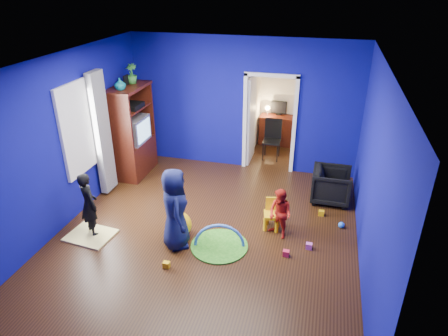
% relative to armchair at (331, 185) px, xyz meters
% --- Properties ---
extents(floor, '(5.00, 5.50, 0.01)m').
position_rel_armchair_xyz_m(floor, '(-2.02, -1.63, -0.34)').
color(floor, black).
rests_on(floor, ground).
extents(ceiling, '(5.00, 5.50, 0.01)m').
position_rel_armchair_xyz_m(ceiling, '(-2.02, -1.63, 2.56)').
color(ceiling, white).
rests_on(ceiling, wall_back).
extents(wall_back, '(5.00, 0.02, 2.90)m').
position_rel_armchair_xyz_m(wall_back, '(-2.02, 1.12, 1.11)').
color(wall_back, '#0A0B77').
rests_on(wall_back, floor).
extents(wall_front, '(5.00, 0.02, 2.90)m').
position_rel_armchair_xyz_m(wall_front, '(-2.02, -4.38, 1.11)').
color(wall_front, '#0A0B77').
rests_on(wall_front, floor).
extents(wall_left, '(0.02, 5.50, 2.90)m').
position_rel_armchair_xyz_m(wall_left, '(-4.52, -1.63, 1.11)').
color(wall_left, '#0A0B77').
rests_on(wall_left, floor).
extents(wall_right, '(0.02, 5.50, 2.90)m').
position_rel_armchair_xyz_m(wall_right, '(0.48, -1.63, 1.11)').
color(wall_right, '#0A0B77').
rests_on(wall_right, floor).
extents(alcove, '(1.00, 1.75, 2.50)m').
position_rel_armchair_xyz_m(alcove, '(-1.42, 1.99, 0.91)').
color(alcove, silver).
rests_on(alcove, floor).
extents(armchair, '(0.74, 0.72, 0.67)m').
position_rel_armchair_xyz_m(armchair, '(0.00, 0.00, 0.00)').
color(armchair, black).
rests_on(armchair, floor).
extents(child_black, '(0.50, 0.47, 1.15)m').
position_rel_armchair_xyz_m(child_black, '(-3.92, -2.15, 0.24)').
color(child_black, black).
rests_on(child_black, floor).
extents(child_navy, '(0.70, 0.80, 1.37)m').
position_rel_armchair_xyz_m(child_navy, '(-2.41, -2.09, 0.35)').
color(child_navy, '#0E1234').
rests_on(child_navy, floor).
extents(toddler_red, '(0.54, 0.52, 0.88)m').
position_rel_armchair_xyz_m(toddler_red, '(-0.82, -1.43, 0.10)').
color(toddler_red, '#B21318').
rests_on(toddler_red, floor).
extents(vase, '(0.23, 0.23, 0.23)m').
position_rel_armchair_xyz_m(vase, '(-4.22, -0.12, 1.74)').
color(vase, '#0D636D').
rests_on(vase, tv_armoire).
extents(potted_plant, '(0.26, 0.26, 0.41)m').
position_rel_armchair_xyz_m(potted_plant, '(-4.22, 0.40, 1.83)').
color(potted_plant, '#358731').
rests_on(potted_plant, tv_armoire).
extents(tv_armoire, '(0.58, 1.14, 1.96)m').
position_rel_armchair_xyz_m(tv_armoire, '(-4.22, 0.18, 0.64)').
color(tv_armoire, '#3E140A').
rests_on(tv_armoire, floor).
extents(crt_tv, '(0.46, 0.70, 0.54)m').
position_rel_armchair_xyz_m(crt_tv, '(-4.18, 0.18, 0.68)').
color(crt_tv, silver).
rests_on(crt_tv, tv_armoire).
extents(yellow_blanket, '(0.81, 0.68, 0.03)m').
position_rel_armchair_xyz_m(yellow_blanket, '(-3.92, -2.25, -0.32)').
color(yellow_blanket, '#F2E07A').
rests_on(yellow_blanket, floor).
extents(hopper_ball, '(0.44, 0.44, 0.44)m').
position_rel_armchair_xyz_m(hopper_ball, '(-2.46, -1.84, -0.12)').
color(hopper_ball, yellow).
rests_on(hopper_ball, floor).
extents(kid_chair, '(0.33, 0.33, 0.50)m').
position_rel_armchair_xyz_m(kid_chair, '(-0.97, -1.23, -0.09)').
color(kid_chair, yellow).
rests_on(kid_chair, floor).
extents(play_mat, '(0.94, 0.94, 0.02)m').
position_rel_armchair_xyz_m(play_mat, '(-1.72, -1.97, -0.32)').
color(play_mat, green).
rests_on(play_mat, floor).
extents(toy_arch, '(0.83, 0.23, 0.84)m').
position_rel_armchair_xyz_m(toy_arch, '(-1.72, -1.97, -0.32)').
color(toy_arch, '#3F8CD8').
rests_on(toy_arch, floor).
extents(window_left, '(0.03, 0.95, 1.55)m').
position_rel_armchair_xyz_m(window_left, '(-4.50, -1.28, 1.21)').
color(window_left, white).
rests_on(window_left, wall_left).
extents(curtain, '(0.14, 0.42, 2.40)m').
position_rel_armchair_xyz_m(curtain, '(-4.39, -0.73, 0.91)').
color(curtain, slate).
rests_on(curtain, floor).
extents(doorway, '(1.16, 0.10, 2.10)m').
position_rel_armchair_xyz_m(doorway, '(-1.42, 1.12, 0.71)').
color(doorway, white).
rests_on(doorway, floor).
extents(study_desk, '(0.88, 0.44, 0.75)m').
position_rel_armchair_xyz_m(study_desk, '(-1.42, 2.63, 0.04)').
color(study_desk, '#3D140A').
rests_on(study_desk, floor).
extents(desk_monitor, '(0.40, 0.05, 0.32)m').
position_rel_armchair_xyz_m(desk_monitor, '(-1.42, 2.75, 0.61)').
color(desk_monitor, black).
rests_on(desk_monitor, study_desk).
extents(desk_lamp, '(0.14, 0.14, 0.14)m').
position_rel_armchair_xyz_m(desk_lamp, '(-1.70, 2.69, 0.59)').
color(desk_lamp, '#FFD88C').
rests_on(desk_lamp, study_desk).
extents(folding_chair, '(0.40, 0.40, 0.92)m').
position_rel_armchair_xyz_m(folding_chair, '(-1.42, 1.67, 0.12)').
color(folding_chair, black).
rests_on(folding_chair, floor).
extents(book_shelf, '(0.88, 0.24, 0.04)m').
position_rel_armchair_xyz_m(book_shelf, '(-1.42, 2.74, 1.68)').
color(book_shelf, white).
rests_on(book_shelf, study_desk).
extents(toy_0, '(0.10, 0.08, 0.10)m').
position_rel_armchair_xyz_m(toy_0, '(-0.63, -1.94, -0.29)').
color(toy_0, red).
rests_on(toy_0, floor).
extents(toy_1, '(0.11, 0.11, 0.11)m').
position_rel_armchair_xyz_m(toy_1, '(0.22, -0.91, -0.28)').
color(toy_1, blue).
rests_on(toy_1, floor).
extents(toy_2, '(0.10, 0.08, 0.10)m').
position_rel_armchair_xyz_m(toy_2, '(-2.36, -2.67, -0.29)').
color(toy_2, '#F2B00C').
rests_on(toy_2, floor).
extents(toy_3, '(0.11, 0.11, 0.11)m').
position_rel_armchair_xyz_m(toy_3, '(-0.92, -0.91, -0.28)').
color(toy_3, '#37C262').
rests_on(toy_3, floor).
extents(toy_4, '(0.10, 0.08, 0.10)m').
position_rel_armchair_xyz_m(toy_4, '(-0.29, -1.66, -0.29)').
color(toy_4, '#D550AD').
rests_on(toy_4, floor).
extents(toy_5, '(0.10, 0.08, 0.10)m').
position_rel_armchair_xyz_m(toy_5, '(-0.14, -0.60, -0.29)').
color(toy_5, '#E6A70C').
rests_on(toy_5, floor).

